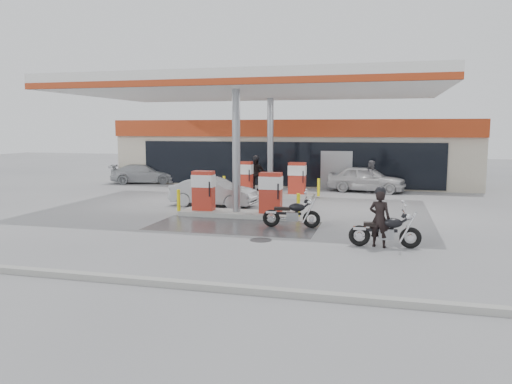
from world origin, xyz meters
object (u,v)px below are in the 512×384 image
attendant (372,177)px  parked_car_left (144,174)px  biker_main (380,219)px  parked_motorcycle (292,214)px  pump_island_near (237,198)px  hatchback_silver (213,192)px  pump_island_far (270,183)px  sedan_white (366,179)px  main_motorcycle (386,231)px  biker_walking (256,174)px

attendant → parked_car_left: (-14.22, 1.20, -0.28)m
biker_main → parked_motorcycle: size_ratio=0.83×
pump_island_near → parked_car_left: size_ratio=1.23×
biker_main → attendant: size_ratio=0.97×
pump_island_near → hatchback_silver: 2.81m
pump_island_far → sedan_white: (4.73, 3.18, 0.01)m
attendant → hatchback_silver: (-6.78, -6.60, -0.24)m
biker_main → sedan_white: biker_main is taller
biker_main → parked_car_left: 20.38m
biker_main → parked_motorcycle: (-3.02, 2.27, -0.39)m
sedan_white → pump_island_near: bearing=161.1°
attendant → hatchback_silver: attendant is taller
biker_main → attendant: bearing=-72.5°
parked_motorcycle → attendant: bearing=71.1°
pump_island_near → parked_car_left: pump_island_near is taller
sedan_white → parked_car_left: (-13.93, 0.82, -0.12)m
main_motorcycle → hatchback_silver: hatchback_silver is taller
attendant → biker_main: bearing=-162.9°
pump_island_far → attendant: 5.75m
pump_island_near → parked_motorcycle: bearing=-33.9°
biker_walking → pump_island_far: bearing=-61.3°
biker_main → main_motorcycle: bearing=-160.8°
pump_island_far → attendant: pump_island_far is taller
main_motorcycle → parked_motorcycle: bearing=141.9°
pump_island_near → biker_walking: biker_walking is taller
pump_island_near → biker_walking: size_ratio=2.76×
attendant → main_motorcycle: bearing=-162.1°
main_motorcycle → attendant: size_ratio=1.19×
biker_main → hatchback_silver: 9.63m
parked_car_left → biker_walking: (7.86, -1.80, 0.33)m
biker_main → attendant: attendant is taller
biker_main → biker_walking: biker_walking is taller
pump_island_near → biker_walking: (-1.34, 8.20, 0.22)m
pump_island_far → sedan_white: size_ratio=1.21×
main_motorcycle → parked_car_left: size_ratio=0.50×
main_motorcycle → parked_motorcycle: size_ratio=1.02×
pump_island_near → main_motorcycle: 7.05m
parked_motorcycle → pump_island_far: bearing=102.6°
parked_motorcycle → attendant: attendant is taller
parked_motorcycle → hatchback_silver: bearing=131.9°
parked_motorcycle → parked_car_left: (-11.78, 11.74, 0.14)m
parked_motorcycle → attendant: 10.82m
pump_island_near → main_motorcycle: pump_island_near is taller
biker_walking → main_motorcycle: bearing=-62.2°
main_motorcycle → parked_car_left: 20.52m
hatchback_silver → pump_island_near: bearing=-137.0°
pump_island_near → sedan_white: bearing=62.7°
main_motorcycle → biker_main: biker_main is taller
pump_island_near → main_motorcycle: size_ratio=2.44×
pump_island_near → pump_island_far: (0.00, 6.00, 0.00)m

